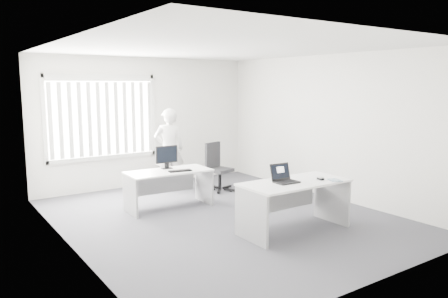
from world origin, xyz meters
TOP-DOWN VIEW (x-y plane):
  - ground at (0.00, 0.00)m, footprint 6.00×6.00m
  - wall_back at (0.00, 3.00)m, footprint 5.00×0.02m
  - wall_front at (0.00, -3.00)m, footprint 5.00×0.02m
  - wall_left at (-2.50, 0.00)m, footprint 0.02×6.00m
  - wall_right at (2.50, 0.00)m, footprint 0.02×6.00m
  - ceiling at (0.00, 0.00)m, footprint 5.00×6.00m
  - window at (-1.00, 2.96)m, footprint 2.32×0.06m
  - blinds at (-1.00, 2.90)m, footprint 2.20×0.10m
  - desk_near at (0.50, -1.18)m, footprint 1.70×0.81m
  - desk_far at (-0.48, 1.03)m, footprint 1.53×0.76m
  - office_chair at (0.98, 1.62)m, footprint 0.70×0.70m
  - person at (0.20, 2.32)m, footprint 0.72×0.58m
  - laptop at (0.34, -1.18)m, footprint 0.36×0.33m
  - paper_sheet at (0.81, -1.21)m, footprint 0.32×0.25m
  - mouse at (0.91, -1.33)m, footprint 0.08×0.12m
  - booklet at (1.05, -1.48)m, footprint 0.22×0.26m
  - keyboard at (-0.34, 0.86)m, footprint 0.43×0.20m
  - monitor at (-0.42, 1.23)m, footprint 0.43×0.15m

SIDE VIEW (x-z plane):
  - ground at x=0.00m, z-range 0.00..0.00m
  - office_chair at x=0.98m, z-range -0.19..0.82m
  - desk_far at x=-0.48m, z-range 0.15..0.84m
  - desk_near at x=0.50m, z-range 0.17..0.94m
  - keyboard at x=-0.34m, z-range 0.69..0.70m
  - paper_sheet at x=0.81m, z-range 0.77..0.77m
  - booklet at x=1.05m, z-range 0.77..0.78m
  - mouse at x=0.91m, z-range 0.77..0.82m
  - person at x=0.20m, z-range 0.00..1.73m
  - monitor at x=-0.42m, z-range 0.69..1.11m
  - laptop at x=0.34m, z-range 0.77..1.05m
  - wall_back at x=0.00m, z-range 0.00..2.80m
  - wall_front at x=0.00m, z-range 0.00..2.80m
  - wall_left at x=-2.50m, z-range 0.00..2.80m
  - wall_right at x=2.50m, z-range 0.00..2.80m
  - blinds at x=-1.00m, z-range 0.77..2.27m
  - window at x=-1.00m, z-range 0.67..2.43m
  - ceiling at x=0.00m, z-range 2.79..2.81m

